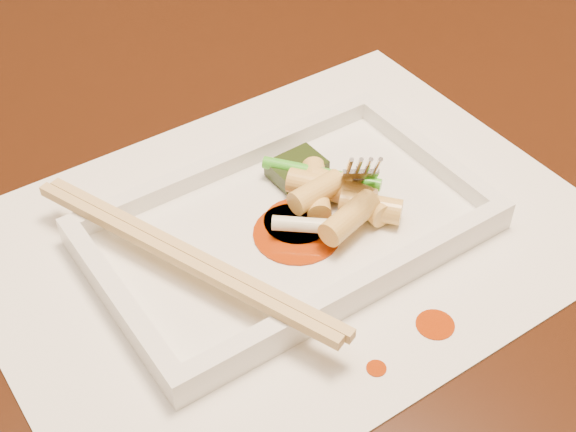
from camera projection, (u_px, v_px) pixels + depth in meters
table at (148, 250)px, 0.68m from camera, size 1.40×0.90×0.75m
placemat at (288, 236)px, 0.55m from camera, size 0.40×0.30×0.00m
sauce_splatter_a at (435, 325)px, 0.49m from camera, size 0.02×0.02×0.00m
sauce_splatter_b at (376, 368)px, 0.46m from camera, size 0.01×0.01×0.00m
plate_base at (288, 231)px, 0.54m from camera, size 0.26×0.16×0.01m
plate_rim_far at (230, 161)px, 0.58m from camera, size 0.26×0.01×0.01m
plate_rim_near at (356, 288)px, 0.49m from camera, size 0.26×0.01×0.01m
plate_rim_left at (119, 299)px, 0.48m from camera, size 0.01×0.14×0.01m
plate_rim_right at (428, 154)px, 0.59m from camera, size 0.01×0.14×0.01m
veg_piece at (297, 168)px, 0.57m from camera, size 0.04×0.03×0.01m
scallion_white at (303, 225)px, 0.52m from camera, size 0.04×0.03×0.01m
scallion_green at (321, 174)px, 0.56m from camera, size 0.06×0.07×0.01m
chopstick_a at (178, 258)px, 0.49m from camera, size 0.09×0.22×0.01m
chopstick_b at (190, 253)px, 0.50m from camera, size 0.09×0.22×0.01m
fork at (360, 89)px, 0.53m from camera, size 0.09×0.10×0.14m
sauce_blob_0 at (297, 233)px, 0.53m from camera, size 0.06×0.06×0.00m
sauce_blob_1 at (297, 221)px, 0.54m from camera, size 0.05×0.05×0.00m
rice_cake_0 at (361, 199)px, 0.54m from camera, size 0.02×0.05×0.02m
rice_cake_1 at (316, 189)px, 0.55m from camera, size 0.04×0.05×0.02m
rice_cake_2 at (316, 192)px, 0.54m from camera, size 0.04×0.02×0.02m
rice_cake_3 at (318, 186)px, 0.55m from camera, size 0.04×0.04×0.02m
rice_cake_4 at (343, 190)px, 0.55m from camera, size 0.04×0.05×0.02m
rice_cake_5 at (350, 218)px, 0.52m from camera, size 0.05×0.03×0.02m
rice_cake_6 at (371, 207)px, 0.54m from camera, size 0.04×0.04×0.02m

